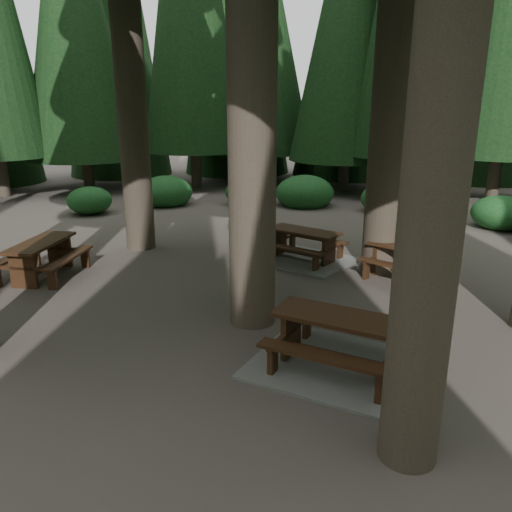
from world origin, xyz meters
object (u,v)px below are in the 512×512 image
at_px(picnic_table_b, 42,253).
at_px(picnic_table_d, 410,257).
at_px(picnic_table_c, 303,250).
at_px(picnic_table_a, 339,350).

xyz_separation_m(picnic_table_b, picnic_table_d, (7.87, 3.32, -0.03)).
xyz_separation_m(picnic_table_c, picnic_table_d, (2.71, -0.40, 0.26)).
relative_size(picnic_table_b, picnic_table_c, 0.85).
bearing_deg(picnic_table_a, picnic_table_b, 173.69).
relative_size(picnic_table_c, picnic_table_d, 1.25).
relative_size(picnic_table_b, picnic_table_d, 1.06).
height_order(picnic_table_b, picnic_table_d, picnic_table_b).
distance_m(picnic_table_a, picnic_table_c, 5.54).
xyz_separation_m(picnic_table_b, picnic_table_c, (5.16, 3.72, -0.29)).
bearing_deg(picnic_table_b, picnic_table_c, -70.88).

